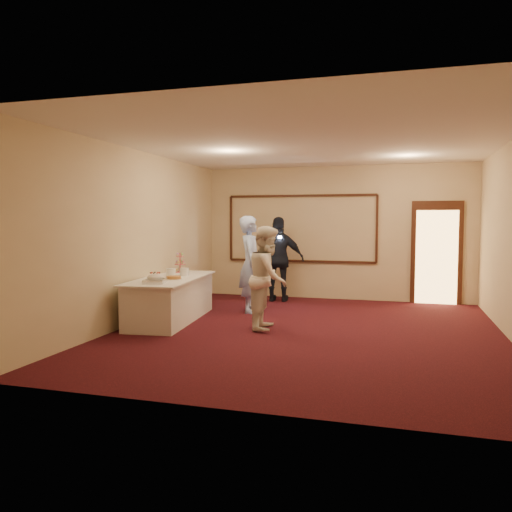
# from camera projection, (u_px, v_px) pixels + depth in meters

# --- Properties ---
(floor) EXTENTS (7.00, 7.00, 0.00)m
(floor) POSITION_uv_depth(u_px,v_px,m) (308.00, 331.00, 8.02)
(floor) COLOR black
(floor) RESTS_ON ground
(room_walls) EXTENTS (6.04, 7.04, 3.02)m
(room_walls) POSITION_uv_depth(u_px,v_px,m) (309.00, 205.00, 7.87)
(room_walls) COLOR beige
(room_walls) RESTS_ON floor
(wall_molding) EXTENTS (3.45, 0.04, 1.55)m
(wall_molding) POSITION_uv_depth(u_px,v_px,m) (301.00, 228.00, 11.45)
(wall_molding) COLOR #331B0F
(wall_molding) RESTS_ON room_walls
(doorway) EXTENTS (1.05, 0.07, 2.20)m
(doorway) POSITION_uv_depth(u_px,v_px,m) (437.00, 253.00, 10.65)
(doorway) COLOR #331B0F
(doorway) RESTS_ON floor
(buffet_table) EXTENTS (1.23, 2.59, 0.77)m
(buffet_table) POSITION_uv_depth(u_px,v_px,m) (171.00, 299.00, 8.89)
(buffet_table) COLOR silver
(buffet_table) RESTS_ON floor
(pavlova_tray) EXTENTS (0.41, 0.48, 0.17)m
(pavlova_tray) POSITION_uv_depth(u_px,v_px,m) (155.00, 279.00, 8.08)
(pavlova_tray) COLOR silver
(pavlova_tray) RESTS_ON buffet_table
(cupcake_stand) EXTENTS (0.28, 0.28, 0.42)m
(cupcake_stand) POSITION_uv_depth(u_px,v_px,m) (180.00, 265.00, 9.76)
(cupcake_stand) COLOR #D25163
(cupcake_stand) RESTS_ON buffet_table
(plate_stack_a) EXTENTS (0.18, 0.18, 0.15)m
(plate_stack_a) POSITION_uv_depth(u_px,v_px,m) (171.00, 272.00, 8.99)
(plate_stack_a) COLOR white
(plate_stack_a) RESTS_ON buffet_table
(plate_stack_b) EXTENTS (0.17, 0.17, 0.14)m
(plate_stack_b) POSITION_uv_depth(u_px,v_px,m) (185.00, 272.00, 9.13)
(plate_stack_b) COLOR white
(plate_stack_b) RESTS_ON buffet_table
(tart) EXTENTS (0.29, 0.29, 0.06)m
(tart) POSITION_uv_depth(u_px,v_px,m) (174.00, 278.00, 8.56)
(tart) COLOR white
(tart) RESTS_ON buffet_table
(man) EXTENTS (0.60, 0.77, 1.87)m
(man) POSITION_uv_depth(u_px,v_px,m) (251.00, 264.00, 9.66)
(man) COLOR #98B2F9
(man) RESTS_ON floor
(woman) EXTENTS (0.72, 0.88, 1.69)m
(woman) POSITION_uv_depth(u_px,v_px,m) (268.00, 278.00, 8.18)
(woman) COLOR white
(woman) RESTS_ON floor
(guest) EXTENTS (1.13, 0.55, 1.87)m
(guest) POSITION_uv_depth(u_px,v_px,m) (279.00, 259.00, 10.98)
(guest) COLOR black
(guest) RESTS_ON floor
(camera_flash) EXTENTS (0.07, 0.04, 0.05)m
(camera_flash) POSITION_uv_depth(u_px,v_px,m) (280.00, 237.00, 10.73)
(camera_flash) COLOR white
(camera_flash) RESTS_ON guest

